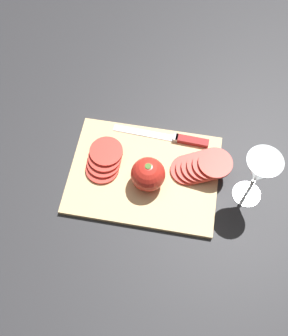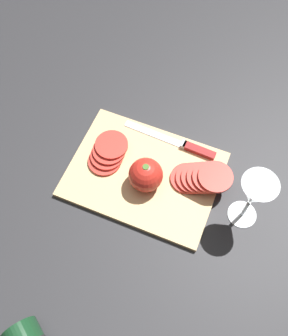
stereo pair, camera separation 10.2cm
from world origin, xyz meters
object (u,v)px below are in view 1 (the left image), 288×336
object	(u,v)px
knife	(182,139)
tomato_slice_stack_far	(201,166)
whole_tomato	(147,174)
tomato_slice_stack_near	(104,160)
wine_glass	(259,172)

from	to	relation	value
knife	tomato_slice_stack_far	world-z (taller)	tomato_slice_stack_far
whole_tomato	knife	distance (m)	0.17
whole_tomato	tomato_slice_stack_far	distance (m)	0.15
knife	tomato_slice_stack_near	world-z (taller)	tomato_slice_stack_near
wine_glass	whole_tomato	distance (m)	0.27
tomato_slice_stack_near	tomato_slice_stack_far	size ratio (longest dim) A/B	0.83
wine_glass	tomato_slice_stack_near	xyz separation A→B (m)	(0.39, -0.02, -0.10)
knife	tomato_slice_stack_near	xyz separation A→B (m)	(0.20, 0.11, 0.01)
wine_glass	tomato_slice_stack_far	size ratio (longest dim) A/B	1.17
whole_tomato	tomato_slice_stack_near	bearing A→B (deg)	-16.26
tomato_slice_stack_near	tomato_slice_stack_far	xyz separation A→B (m)	(-0.26, -0.02, 0.01)
wine_glass	knife	world-z (taller)	wine_glass
tomato_slice_stack_near	tomato_slice_stack_far	world-z (taller)	tomato_slice_stack_far
whole_tomato	tomato_slice_stack_near	xyz separation A→B (m)	(0.12, -0.04, -0.03)
tomato_slice_stack_near	tomato_slice_stack_far	bearing A→B (deg)	-175.37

